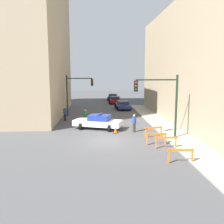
# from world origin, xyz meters

# --- Properties ---
(ground_plane) EXTENTS (120.00, 120.00, 0.00)m
(ground_plane) POSITION_xyz_m (0.00, 0.00, 0.00)
(ground_plane) COLOR #4C4C4F
(sidewalk_right) EXTENTS (2.40, 44.00, 0.12)m
(sidewalk_right) POSITION_xyz_m (6.20, 0.00, 0.06)
(sidewalk_right) COLOR #9E998E
(sidewalk_right) RESTS_ON ground_plane
(building_corner_left) EXTENTS (14.00, 20.00, 17.67)m
(building_corner_left) POSITION_xyz_m (-12.00, 14.00, 8.84)
(building_corner_left) COLOR tan
(building_corner_left) RESTS_ON ground_plane
(building_right) EXTENTS (12.00, 28.00, 12.82)m
(building_right) POSITION_xyz_m (13.40, 8.00, 6.41)
(building_right) COLOR tan
(building_right) RESTS_ON ground_plane
(traffic_light_near) EXTENTS (3.64, 0.35, 5.20)m
(traffic_light_near) POSITION_xyz_m (4.73, 0.63, 3.53)
(traffic_light_near) COLOR black
(traffic_light_near) RESTS_ON sidewalk_right
(traffic_light_far) EXTENTS (3.44, 0.35, 5.20)m
(traffic_light_far) POSITION_xyz_m (-3.30, 12.67, 3.40)
(traffic_light_far) COLOR black
(traffic_light_far) RESTS_ON ground_plane
(police_car) EXTENTS (5.05, 3.36, 1.52)m
(police_car) POSITION_xyz_m (-0.52, 4.70, 0.72)
(police_car) COLOR white
(police_car) RESTS_ON ground_plane
(parked_car_near) EXTENTS (2.39, 4.37, 1.31)m
(parked_car_near) POSITION_xyz_m (3.35, 17.96, 0.67)
(parked_car_near) COLOR navy
(parked_car_near) RESTS_ON ground_plane
(parked_car_mid) EXTENTS (2.46, 4.41, 1.31)m
(parked_car_mid) POSITION_xyz_m (2.77, 25.41, 0.67)
(parked_car_mid) COLOR maroon
(parked_car_mid) RESTS_ON ground_plane
(parked_car_far) EXTENTS (2.45, 4.40, 1.31)m
(parked_car_far) POSITION_xyz_m (2.71, 30.85, 0.67)
(parked_car_far) COLOR navy
(parked_car_far) RESTS_ON ground_plane
(pedestrian_crossing) EXTENTS (0.50, 0.50, 1.66)m
(pedestrian_crossing) POSITION_xyz_m (-1.88, 6.76, 0.86)
(pedestrian_crossing) COLOR black
(pedestrian_crossing) RESTS_ON ground_plane
(pedestrian_corner) EXTENTS (0.50, 0.50, 1.66)m
(pedestrian_corner) POSITION_xyz_m (-4.31, 9.15, 0.86)
(pedestrian_corner) COLOR black
(pedestrian_corner) RESTS_ON ground_plane
(pedestrian_sidewalk) EXTENTS (0.46, 0.46, 1.66)m
(pedestrian_sidewalk) POSITION_xyz_m (2.80, 3.15, 0.86)
(pedestrian_sidewalk) COLOR #382D23
(pedestrian_sidewalk) RESTS_ON ground_plane
(barrier_front) EXTENTS (1.60, 0.24, 0.90)m
(barrier_front) POSITION_xyz_m (4.36, -5.17, 0.62)
(barrier_front) COLOR orange
(barrier_front) RESTS_ON ground_plane
(barrier_mid) EXTENTS (1.60, 0.27, 0.90)m
(barrier_mid) POSITION_xyz_m (4.30, -2.19, 0.62)
(barrier_mid) COLOR orange
(barrier_mid) RESTS_ON ground_plane
(barrier_back) EXTENTS (1.60, 0.26, 0.90)m
(barrier_back) POSITION_xyz_m (3.85, -1.13, 0.62)
(barrier_back) COLOR orange
(barrier_back) RESTS_ON ground_plane
(barrier_corner) EXTENTS (1.58, 0.45, 0.90)m
(barrier_corner) POSITION_xyz_m (4.16, 1.11, 0.62)
(barrier_corner) COLOR orange
(barrier_corner) RESTS_ON ground_plane
(traffic_cone) EXTENTS (0.36, 0.36, 0.66)m
(traffic_cone) POSITION_xyz_m (1.03, 2.79, 0.32)
(traffic_cone) COLOR black
(traffic_cone) RESTS_ON ground_plane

